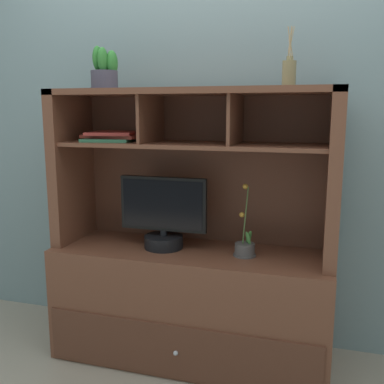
# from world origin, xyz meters

# --- Properties ---
(floor_plane) EXTENTS (6.00, 6.00, 0.02)m
(floor_plane) POSITION_xyz_m (0.00, 0.00, -0.01)
(floor_plane) COLOR #A29482
(floor_plane) RESTS_ON ground
(back_wall) EXTENTS (6.00, 0.02, 2.80)m
(back_wall) POSITION_xyz_m (0.00, 0.29, 1.40)
(back_wall) COLOR gray
(back_wall) RESTS_ON ground
(media_console) EXTENTS (1.43, 0.55, 1.42)m
(media_console) POSITION_xyz_m (0.00, 0.01, 0.43)
(media_console) COLOR brown
(media_console) RESTS_ON ground
(tv_monitor) EXTENTS (0.46, 0.20, 0.38)m
(tv_monitor) POSITION_xyz_m (-0.15, -0.03, 0.76)
(tv_monitor) COLOR black
(tv_monitor) RESTS_ON media_console
(potted_orchid) EXTENTS (0.11, 0.11, 0.36)m
(potted_orchid) POSITION_xyz_m (0.28, -0.04, 0.64)
(potted_orchid) COLOR #544F4F
(potted_orchid) RESTS_ON media_console
(magazine_stack_left) EXTENTS (0.33, 0.30, 0.05)m
(magazine_stack_left) POSITION_xyz_m (-0.44, 0.01, 1.18)
(magazine_stack_left) COLOR #3C815B
(magazine_stack_left) RESTS_ON media_console
(diffuser_bottle) EXTENTS (0.06, 0.06, 0.26)m
(diffuser_bottle) POSITION_xyz_m (0.47, -0.02, 1.48)
(diffuser_bottle) COLOR #897B51
(diffuser_bottle) RESTS_ON media_console
(potted_succulent) EXTENTS (0.16, 0.16, 0.22)m
(potted_succulent) POSITION_xyz_m (-0.46, -0.01, 1.50)
(potted_succulent) COLOR #474354
(potted_succulent) RESTS_ON media_console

